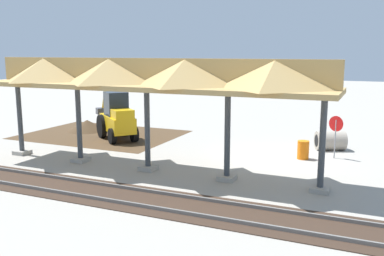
% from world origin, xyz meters
% --- Properties ---
extents(ground_plane, '(120.00, 120.00, 0.00)m').
position_xyz_m(ground_plane, '(0.00, 0.00, 0.00)').
color(ground_plane, '#9E998E').
extents(dirt_work_zone, '(9.46, 7.00, 0.01)m').
position_xyz_m(dirt_work_zone, '(11.30, -1.32, 0.00)').
color(dirt_work_zone, '#4C3823').
rests_on(dirt_work_zone, ground).
extents(platform_canopy, '(15.90, 3.20, 4.90)m').
position_xyz_m(platform_canopy, '(4.61, 4.62, 4.17)').
color(platform_canopy, '#9E998E').
rests_on(platform_canopy, ground).
extents(rail_tracks, '(60.00, 2.58, 0.15)m').
position_xyz_m(rail_tracks, '(0.00, 8.05, 0.03)').
color(rail_tracks, slate).
rests_on(rail_tracks, ground).
extents(stop_sign, '(0.70, 0.36, 2.10)m').
position_xyz_m(stop_sign, '(-2.70, -0.96, 1.50)').
color(stop_sign, gray).
rests_on(stop_sign, ground).
extents(backhoe, '(4.74, 4.24, 2.82)m').
position_xyz_m(backhoe, '(9.69, -0.61, 1.26)').
color(backhoe, '#EAB214').
rests_on(backhoe, ground).
extents(dirt_mound, '(5.25, 5.25, 1.43)m').
position_xyz_m(dirt_mound, '(13.03, -2.11, 0.00)').
color(dirt_mound, '#4C3823').
rests_on(dirt_mound, ground).
extents(concrete_pipe, '(1.77, 1.52, 1.01)m').
position_xyz_m(concrete_pipe, '(-2.31, -2.75, 0.50)').
color(concrete_pipe, '#9E9384').
rests_on(concrete_pipe, ground).
extents(traffic_barrel, '(0.56, 0.56, 0.90)m').
position_xyz_m(traffic_barrel, '(-1.31, -0.20, 0.45)').
color(traffic_barrel, orange).
rests_on(traffic_barrel, ground).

